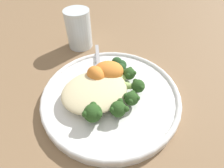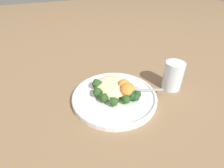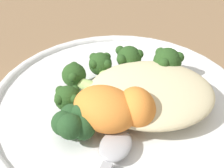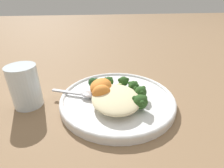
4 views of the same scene
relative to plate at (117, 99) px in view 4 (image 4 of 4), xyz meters
The scene contains 13 objects.
ground_plane 0.02m from the plate, 119.43° to the left, with size 4.00×4.00×0.00m, color #846647.
plate is the anchor object (origin of this frame).
quinoa_mound 0.04m from the plate, behind, with size 0.14×0.12×0.03m, color beige.
broccoli_stalk_0 0.06m from the plate, 148.41° to the right, with size 0.10×0.09×0.03m.
broccoli_stalk_1 0.04m from the plate, 107.61° to the right, with size 0.05×0.11×0.03m.
broccoli_stalk_2 0.04m from the plate, 63.95° to the right, with size 0.04×0.08×0.03m.
broccoli_stalk_3 0.04m from the plate, 12.77° to the right, with size 0.10×0.09×0.03m.
broccoli_stalk_4 0.05m from the plate, 21.52° to the left, with size 0.08×0.03×0.03m.
sweet_potato_chunk_0 0.05m from the plate, 108.01° to the left, with size 0.05×0.04×0.04m, color orange.
sweet_potato_chunk_1 0.05m from the plate, 67.19° to the left, with size 0.07×0.05×0.04m, color orange.
kale_tuft 0.07m from the plate, 47.87° to the left, with size 0.04×0.04×0.03m.
spoon 0.09m from the plate, 80.93° to the left, with size 0.07×0.12×0.01m.
water_glass 0.23m from the plate, 84.57° to the left, with size 0.07×0.07×0.11m, color silver.
Camera 4 is at (-0.37, 0.05, 0.26)m, focal length 28.00 mm.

